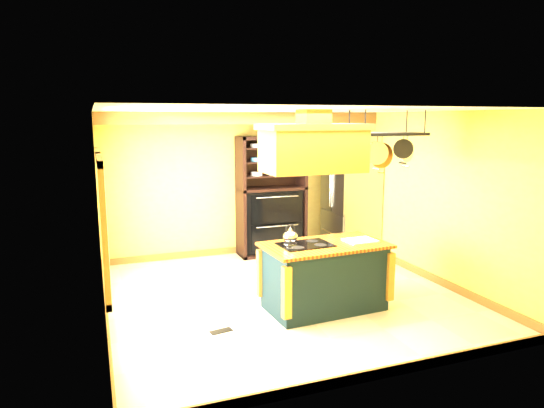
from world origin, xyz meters
TOP-DOWN VIEW (x-y plane):
  - floor at (0.00, 0.00)m, footprint 5.00×5.00m
  - ceiling at (0.00, 0.00)m, footprint 5.00×5.00m
  - wall_back at (0.00, 2.50)m, footprint 5.00×0.02m
  - wall_front at (0.00, -2.50)m, footprint 5.00×0.02m
  - wall_left at (-2.50, 0.00)m, footprint 0.02×5.00m
  - wall_right at (2.50, 0.00)m, footprint 0.02×5.00m
  - ceiling_beam at (0.00, 1.70)m, footprint 5.00×0.15m
  - window_near at (-2.47, -0.80)m, footprint 0.06×1.06m
  - window_far at (-2.47, 0.60)m, footprint 0.06×1.06m
  - kitchen_island at (0.34, -0.63)m, footprint 1.72×1.02m
  - range_hood at (0.14, -0.63)m, footprint 1.36×0.77m
  - pot_rack at (1.25, -0.62)m, footprint 1.11×0.52m
  - refrigerator at (2.07, 1.75)m, footprint 0.82×0.97m
  - hutch at (0.62, 2.25)m, footprint 1.28×0.58m
  - floor_register at (-1.18, -0.86)m, footprint 0.30×0.17m

SIDE VIEW (x-z plane):
  - floor at x=0.00m, z-range 0.00..0.00m
  - floor_register at x=-1.18m, z-range 0.00..0.01m
  - kitchen_island at x=0.34m, z-range -0.09..1.02m
  - hutch at x=0.62m, z-range -0.25..2.01m
  - refrigerator at x=2.07m, z-range -0.02..1.86m
  - wall_back at x=0.00m, z-range 0.00..2.70m
  - wall_front at x=0.00m, z-range 0.00..2.70m
  - wall_left at x=-2.50m, z-range 0.00..2.70m
  - wall_right at x=2.50m, z-range 0.00..2.70m
  - window_near at x=-2.47m, z-range 0.62..2.18m
  - window_far at x=-2.47m, z-range 0.62..2.18m
  - range_hood at x=0.14m, z-range 1.84..2.64m
  - pot_rack at x=1.25m, z-range 1.88..2.67m
  - ceiling_beam at x=0.00m, z-range 2.49..2.69m
  - ceiling at x=0.00m, z-range 2.70..2.70m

